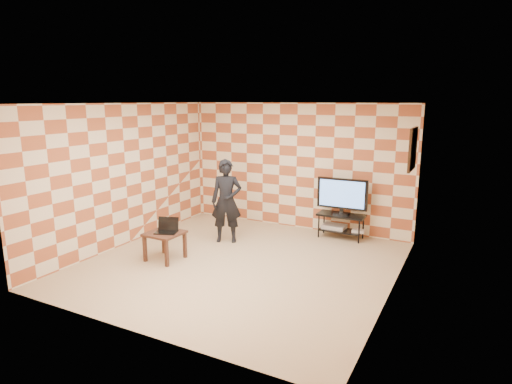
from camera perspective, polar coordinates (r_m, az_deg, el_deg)
floor at (r=7.44m, az=-2.16°, el=-9.56°), size 5.00×5.00×0.00m
wall_back at (r=9.28m, az=5.43°, el=3.41°), size 5.00×0.02×2.70m
wall_front at (r=5.10m, az=-16.31°, el=-4.33°), size 5.00×0.02×2.70m
wall_left at (r=8.55m, az=-16.97°, el=2.19°), size 0.02×5.00×2.70m
wall_right at (r=6.24m, az=18.15°, el=-1.47°), size 0.02×5.00×2.70m
ceiling at (r=6.91m, az=-2.34°, el=11.70°), size 5.00×5.00×0.02m
wall_art at (r=7.66m, az=20.18°, el=5.39°), size 0.04×0.72×0.72m
tv_stand at (r=8.84m, az=11.28°, el=-3.77°), size 0.94×0.42×0.50m
tv at (r=8.70m, az=11.42°, el=-0.34°), size 1.01×0.20×0.73m
dvd_player at (r=8.95m, az=10.37°, el=-4.54°), size 0.47×0.34×0.08m
game_console at (r=8.79m, az=13.47°, el=-5.08°), size 0.25×0.19×0.05m
side_table at (r=7.67m, az=-12.08°, el=-5.90°), size 0.60×0.60×0.50m
laptop at (r=7.64m, az=-11.78°, el=-4.85°), size 0.44×0.40×0.25m
person at (r=8.38m, az=-3.96°, el=-1.22°), size 0.71×0.61×1.64m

